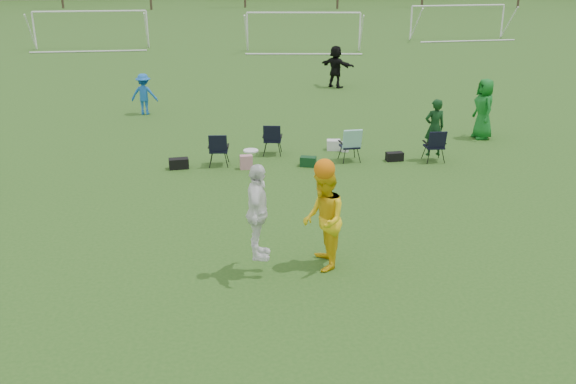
{
  "coord_description": "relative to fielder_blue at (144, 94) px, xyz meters",
  "views": [
    {
      "loc": [
        0.55,
        -10.4,
        5.67
      ],
      "look_at": [
        1.25,
        1.7,
        1.25
      ],
      "focal_mm": 40.0,
      "sensor_mm": 36.0,
      "label": 1
    }
  ],
  "objects": [
    {
      "name": "sideline_setup",
      "position": [
        6.72,
        -6.42,
        -0.23
      ],
      "size": [
        8.11,
        2.08,
        1.85
      ],
      "color": "black",
      "rests_on": "ground"
    },
    {
      "name": "goal_mid",
      "position": [
        7.56,
        17.78,
        1.14
      ],
      "size": [
        7.4,
        0.63,
        2.46
      ],
      "rotation": [
        0.0,
        0.0,
        -0.07
      ],
      "color": "white",
      "rests_on": "ground"
    },
    {
      "name": "goal_right",
      "position": [
        19.56,
        23.78,
        1.14
      ],
      "size": [
        7.35,
        1.14,
        2.46
      ],
      "rotation": [
        0.0,
        0.0,
        0.14
      ],
      "color": "white",
      "rests_on": "ground"
    },
    {
      "name": "center_contest",
      "position": [
        4.96,
        -13.49,
        0.34
      ],
      "size": [
        1.91,
        1.29,
        2.47
      ],
      "color": "white",
      "rests_on": "ground"
    },
    {
      "name": "fielder_black",
      "position": [
        8.03,
        5.08,
        0.18
      ],
      "size": [
        1.7,
        1.63,
        1.93
      ],
      "primitive_type": "imported",
      "rotation": [
        0.0,
        0.0,
        2.39
      ],
      "color": "black",
      "rests_on": "ground"
    },
    {
      "name": "fielder_blue",
      "position": [
        0.0,
        0.0,
        0.0
      ],
      "size": [
        1.06,
        0.66,
        1.57
      ],
      "primitive_type": "imported",
      "rotation": [
        0.0,
        0.0,
        3.06
      ],
      "color": "blue",
      "rests_on": "ground"
    },
    {
      "name": "goal_left",
      "position": [
        -6.44,
        19.78,
        1.14
      ],
      "size": [
        7.39,
        0.76,
        2.46
      ],
      "rotation": [
        0.0,
        0.0,
        0.09
      ],
      "color": "white",
      "rests_on": "ground"
    },
    {
      "name": "ground",
      "position": [
        3.56,
        -14.22,
        -0.78
      ],
      "size": [
        260.0,
        260.0,
        0.0
      ],
      "primitive_type": "plane",
      "color": "#28551A",
      "rests_on": "ground"
    },
    {
      "name": "fielder_green_far",
      "position": [
        11.78,
        -4.19,
        0.22
      ],
      "size": [
        0.73,
        1.03,
        2.0
      ],
      "primitive_type": "imported",
      "rotation": [
        0.0,
        0.0,
        -1.47
      ],
      "color": "#12691F",
      "rests_on": "ground"
    }
  ]
}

